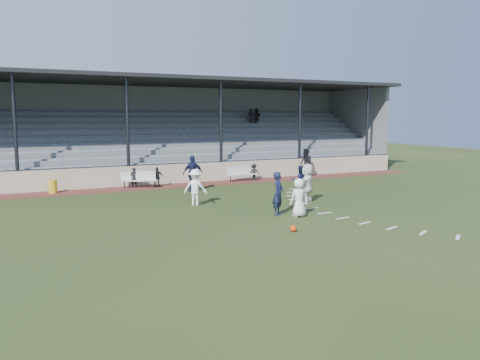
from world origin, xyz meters
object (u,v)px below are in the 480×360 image
object	(u,v)px
player_white_lead	(299,198)
bench_left	(139,178)
bench_right	(242,172)
player_navy_lead	(278,194)
trash_bin	(53,187)
football	(293,228)
official	(306,163)

from	to	relation	value
player_white_lead	bench_left	bearing A→B (deg)	-73.34
bench_right	player_navy_lead	distance (m)	10.56
bench_left	trash_bin	bearing A→B (deg)	-163.38
trash_bin	football	distance (m)	14.78
football	trash_bin	bearing A→B (deg)	119.10
trash_bin	official	size ratio (longest dim) A/B	0.36
bench_right	football	bearing A→B (deg)	-110.05
bench_right	official	bearing A→B (deg)	-3.35
bench_right	official	size ratio (longest dim) A/B	1.02
football	player_navy_lead	size ratio (longest dim) A/B	0.13
football	player_navy_lead	xyz separation A→B (m)	(0.97, 2.77, 0.79)
trash_bin	player_white_lead	xyz separation A→B (m)	(8.76, -10.82, 0.43)
bench_right	official	xyz separation A→B (m)	(4.84, -0.09, 0.42)
bench_right	trash_bin	size ratio (longest dim) A/B	2.85
bench_right	football	world-z (taller)	bench_right
bench_left	player_navy_lead	bearing A→B (deg)	-53.17
bench_left	football	xyz separation A→B (m)	(2.54, -12.83, -0.46)
football	player_white_lead	bearing A→B (deg)	53.19
bench_right	football	size ratio (longest dim) A/B	8.32
player_white_lead	bench_right	bearing A→B (deg)	-107.57
bench_left	football	distance (m)	13.09
trash_bin	bench_left	bearing A→B (deg)	-0.99
bench_right	player_navy_lead	xyz separation A→B (m)	(-3.14, -10.08, 0.33)
official	football	bearing A→B (deg)	-26.52
football	official	distance (m)	15.61
bench_left	trash_bin	distance (m)	4.65
football	bench_left	bearing A→B (deg)	101.20
bench_left	player_white_lead	xyz separation A→B (m)	(4.11, -10.74, 0.22)
trash_bin	player_navy_lead	bearing A→B (deg)	-51.20
bench_left	bench_right	world-z (taller)	same
bench_right	trash_bin	world-z (taller)	bench_right
trash_bin	official	distance (m)	16.15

